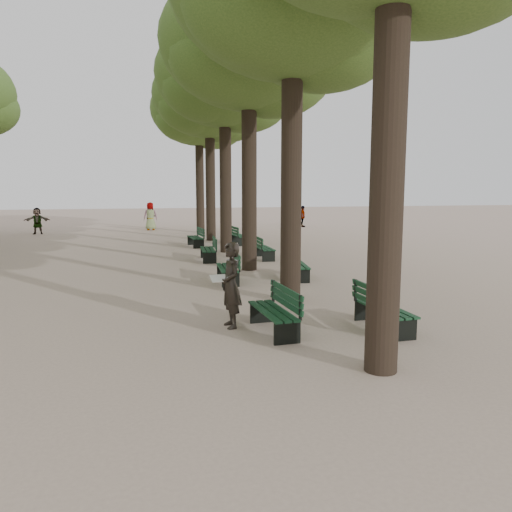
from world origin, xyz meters
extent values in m
plane|color=tan|center=(0.00, 0.00, 0.00)|extent=(120.00, 120.00, 0.00)
cylinder|color=#33261C|center=(1.50, -2.00, 3.75)|extent=(0.52, 0.52, 7.50)
cylinder|color=#33261C|center=(1.50, 3.00, 3.75)|extent=(0.52, 0.52, 7.50)
cylinder|color=#33261C|center=(1.50, 8.00, 3.75)|extent=(0.52, 0.52, 7.50)
ellipsoid|color=#36561D|center=(1.50, 8.00, 7.70)|extent=(6.00, 6.00, 4.50)
cylinder|color=#33261C|center=(1.50, 13.00, 3.75)|extent=(0.52, 0.52, 7.50)
ellipsoid|color=#36561D|center=(1.50, 13.00, 7.70)|extent=(6.00, 6.00, 4.50)
cylinder|color=#33261C|center=(1.50, 18.00, 3.75)|extent=(0.52, 0.52, 7.50)
ellipsoid|color=#36561D|center=(1.50, 18.00, 7.70)|extent=(6.00, 6.00, 4.50)
cylinder|color=#33261C|center=(1.50, 23.00, 3.75)|extent=(0.52, 0.52, 7.50)
ellipsoid|color=#36561D|center=(1.50, 23.00, 7.70)|extent=(6.00, 6.00, 4.50)
cube|color=black|center=(0.35, 0.40, 0.23)|extent=(0.65, 1.83, 0.45)
cube|color=black|center=(0.35, 0.40, 0.45)|extent=(0.67, 1.83, 0.04)
cube|color=black|center=(0.63, 0.42, 0.72)|extent=(0.17, 1.80, 0.40)
cube|color=black|center=(0.35, 5.90, 0.23)|extent=(0.62, 1.83, 0.45)
cube|color=black|center=(0.35, 5.90, 0.45)|extent=(0.64, 1.83, 0.04)
cube|color=black|center=(0.63, 5.89, 0.72)|extent=(0.14, 1.80, 0.40)
cube|color=black|center=(0.35, 10.52, 0.23)|extent=(0.63, 1.83, 0.45)
cube|color=black|center=(0.35, 10.52, 0.45)|extent=(0.65, 1.83, 0.04)
cube|color=black|center=(0.63, 10.50, 0.72)|extent=(0.15, 1.80, 0.40)
cube|color=black|center=(0.35, 15.32, 0.23)|extent=(0.67, 1.84, 0.45)
cube|color=black|center=(0.35, 15.32, 0.45)|extent=(0.69, 1.84, 0.04)
cube|color=black|center=(0.63, 15.34, 0.72)|extent=(0.19, 1.80, 0.40)
cube|color=black|center=(2.65, 0.11, 0.23)|extent=(0.59, 1.82, 0.45)
cube|color=black|center=(2.65, 0.11, 0.45)|extent=(0.61, 1.82, 0.04)
cube|color=black|center=(2.37, 0.10, 0.72)|extent=(0.11, 1.80, 0.40)
cube|color=black|center=(2.65, 6.00, 0.23)|extent=(0.75, 1.85, 0.45)
cube|color=black|center=(2.65, 6.00, 0.45)|extent=(0.77, 1.86, 0.04)
cube|color=black|center=(2.37, 6.04, 0.72)|extent=(0.28, 1.79, 0.40)
cube|color=black|center=(2.65, 10.48, 0.23)|extent=(0.53, 1.80, 0.45)
cube|color=black|center=(2.65, 10.48, 0.45)|extent=(0.55, 1.80, 0.04)
cube|color=black|center=(2.37, 10.48, 0.72)|extent=(0.05, 1.80, 0.40)
cube|color=black|center=(2.65, 15.79, 0.23)|extent=(0.65, 1.83, 0.45)
cube|color=black|center=(2.65, 15.79, 0.45)|extent=(0.67, 1.83, 0.04)
cube|color=black|center=(2.37, 15.77, 0.72)|extent=(0.17, 1.80, 0.40)
imported|color=black|center=(-0.39, 0.99, 0.89)|extent=(0.45, 0.76, 1.79)
cube|color=white|center=(-0.64, 0.99, 1.05)|extent=(0.37, 0.29, 0.12)
imported|color=#262628|center=(-8.47, 23.99, 0.82)|extent=(1.53, 0.38, 1.64)
imported|color=#262628|center=(-1.60, 25.37, 0.94)|extent=(0.95, 0.46, 1.88)
imported|color=#262628|center=(-1.57, 26.95, 0.80)|extent=(0.84, 0.55, 1.60)
imported|color=#262628|center=(9.23, 25.56, 0.77)|extent=(0.58, 0.95, 1.54)
camera|label=1|loc=(-2.14, -9.01, 2.92)|focal=35.00mm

